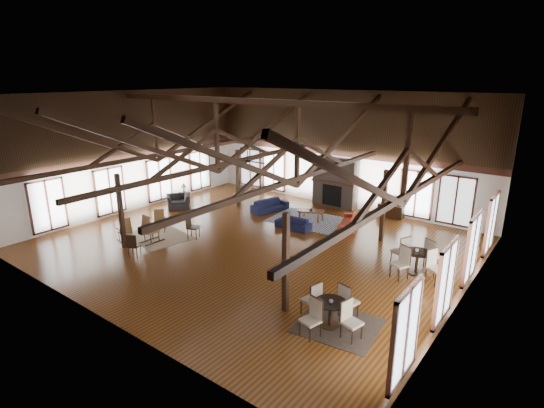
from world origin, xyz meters
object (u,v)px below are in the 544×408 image
Objects in this scene: sofa_orange at (349,221)px; cafe_table_far at (417,258)px; sofa_navy_front at (293,224)px; coffee_table at (311,211)px; armchair at (178,201)px; tv_console at (391,211)px; cafe_table_near at (330,309)px; sofa_navy_left at (270,205)px.

cafe_table_far is at bearing 36.55° from sofa_orange.
sofa_navy_front is 1.21× the size of coffee_table.
armchair reaches higher than tv_console.
cafe_table_far is (0.77, 4.73, 0.04)m from cafe_table_near.
coffee_table is 1.24× the size of armchair.
armchair is 10.90m from tv_console.
tv_console is (2.88, 4.30, 0.07)m from sofa_navy_front.
sofa_orange is at bearing -72.58° from sofa_navy_left.
sofa_navy_front is 6.70m from armchair.
sofa_navy_left is 10.63m from cafe_table_near.
tv_console is at bearing 54.95° from sofa_navy_front.
cafe_table_near reaches higher than armchair.
cafe_table_far reaches higher than tv_console.
coffee_table is at bearing 89.55° from sofa_navy_front.
sofa_orange is (1.93, 1.71, 0.03)m from sofa_navy_front.
sofa_orange is at bearing 113.55° from cafe_table_near.
sofa_navy_front is 7.87m from cafe_table_near.
coffee_table is 1.10× the size of tv_console.
cafe_table_near is (11.85, -4.81, 0.17)m from armchair.
cafe_table_far is (6.01, -1.14, 0.32)m from sofa_navy_front.
sofa_navy_front is 6.12m from cafe_table_far.
cafe_table_near is 1.66× the size of tv_console.
cafe_table_far reaches higher than coffee_table.
cafe_table_far is 6.28m from tv_console.
coffee_table is 0.66× the size of cafe_table_near.
armchair is (-6.61, -1.06, 0.12)m from sofa_navy_front.
sofa_orange is at bearing -110.21° from tv_console.
cafe_table_near is (5.26, -7.42, 0.11)m from coffee_table.
coffee_table is at bearing -32.54° from armchair.
cafe_table_far reaches higher than cafe_table_near.
coffee_table is at bearing -103.64° from sofa_orange.
sofa_navy_left is 2.43m from coffee_table.
coffee_table is 4.01m from tv_console.
cafe_table_far is at bearing -92.93° from sofa_navy_left.
armchair reaches higher than sofa_navy_front.
sofa_navy_front is 2.58m from sofa_orange.
cafe_table_far is 1.74× the size of tv_console.
sofa_navy_front is 1.55m from coffee_table.
tv_console is (5.33, 2.84, 0.02)m from sofa_navy_left.
cafe_table_far is (8.46, -2.60, 0.28)m from sofa_navy_left.
armchair is 0.51× the size of cafe_table_far.
tv_console is (2.90, 2.76, -0.11)m from coffee_table.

